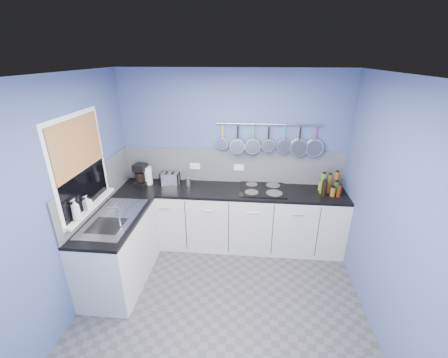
% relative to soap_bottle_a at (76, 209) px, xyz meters
% --- Properties ---
extents(floor, '(3.20, 3.00, 0.02)m').
position_rel_soap_bottle_a_xyz_m(floor, '(1.53, 0.01, -1.18)').
color(floor, '#47474C').
rests_on(floor, ground).
extents(ceiling, '(3.20, 3.00, 0.02)m').
position_rel_soap_bottle_a_xyz_m(ceiling, '(1.53, 0.01, 1.34)').
color(ceiling, white).
rests_on(ceiling, ground).
extents(wall_back, '(3.20, 0.02, 2.50)m').
position_rel_soap_bottle_a_xyz_m(wall_back, '(1.53, 1.52, 0.08)').
color(wall_back, '#425288').
rests_on(wall_back, ground).
extents(wall_front, '(3.20, 0.02, 2.50)m').
position_rel_soap_bottle_a_xyz_m(wall_front, '(1.53, -1.50, 0.08)').
color(wall_front, '#425288').
rests_on(wall_front, ground).
extents(wall_left, '(0.02, 3.00, 2.50)m').
position_rel_soap_bottle_a_xyz_m(wall_left, '(-0.08, 0.01, 0.08)').
color(wall_left, '#425288').
rests_on(wall_left, ground).
extents(wall_right, '(0.02, 3.00, 2.50)m').
position_rel_soap_bottle_a_xyz_m(wall_right, '(3.14, 0.01, 0.08)').
color(wall_right, '#425288').
rests_on(wall_right, ground).
extents(backsplash_back, '(3.20, 0.02, 0.50)m').
position_rel_soap_bottle_a_xyz_m(backsplash_back, '(1.53, 1.50, -0.02)').
color(backsplash_back, gray).
rests_on(backsplash_back, wall_back).
extents(backsplash_left, '(0.02, 1.80, 0.50)m').
position_rel_soap_bottle_a_xyz_m(backsplash_left, '(-0.06, 0.61, -0.02)').
color(backsplash_left, gray).
rests_on(backsplash_left, wall_left).
extents(cabinet_run_back, '(3.20, 0.60, 0.86)m').
position_rel_soap_bottle_a_xyz_m(cabinet_run_back, '(1.53, 1.21, -0.74)').
color(cabinet_run_back, beige).
rests_on(cabinet_run_back, ground).
extents(worktop_back, '(3.20, 0.60, 0.04)m').
position_rel_soap_bottle_a_xyz_m(worktop_back, '(1.53, 1.21, -0.29)').
color(worktop_back, black).
rests_on(worktop_back, cabinet_run_back).
extents(cabinet_run_left, '(0.60, 1.20, 0.86)m').
position_rel_soap_bottle_a_xyz_m(cabinet_run_left, '(0.23, 0.31, -0.74)').
color(cabinet_run_left, beige).
rests_on(cabinet_run_left, ground).
extents(worktop_left, '(0.60, 1.20, 0.04)m').
position_rel_soap_bottle_a_xyz_m(worktop_left, '(0.23, 0.31, -0.29)').
color(worktop_left, black).
rests_on(worktop_left, cabinet_run_left).
extents(window_frame, '(0.01, 1.00, 1.10)m').
position_rel_soap_bottle_a_xyz_m(window_frame, '(-0.05, 0.31, 0.38)').
color(window_frame, white).
rests_on(window_frame, wall_left).
extents(window_glass, '(0.01, 0.90, 1.00)m').
position_rel_soap_bottle_a_xyz_m(window_glass, '(-0.04, 0.31, 0.38)').
color(window_glass, black).
rests_on(window_glass, wall_left).
extents(bamboo_blind, '(0.01, 0.90, 0.55)m').
position_rel_soap_bottle_a_xyz_m(bamboo_blind, '(-0.03, 0.31, 0.61)').
color(bamboo_blind, '#BA7842').
rests_on(bamboo_blind, wall_left).
extents(window_sill, '(0.10, 0.98, 0.03)m').
position_rel_soap_bottle_a_xyz_m(window_sill, '(-0.02, 0.31, -0.13)').
color(window_sill, white).
rests_on(window_sill, wall_left).
extents(sink_unit, '(0.50, 0.95, 0.01)m').
position_rel_soap_bottle_a_xyz_m(sink_unit, '(0.23, 0.31, -0.27)').
color(sink_unit, silver).
rests_on(sink_unit, worktop_left).
extents(mixer_tap, '(0.12, 0.08, 0.26)m').
position_rel_soap_bottle_a_xyz_m(mixer_tap, '(0.39, 0.13, -0.14)').
color(mixer_tap, silver).
rests_on(mixer_tap, worktop_left).
extents(socket_left, '(0.15, 0.01, 0.09)m').
position_rel_soap_bottle_a_xyz_m(socket_left, '(0.98, 1.48, -0.04)').
color(socket_left, white).
rests_on(socket_left, backsplash_back).
extents(socket_right, '(0.15, 0.01, 0.09)m').
position_rel_soap_bottle_a_xyz_m(socket_right, '(1.63, 1.48, -0.04)').
color(socket_right, white).
rests_on(socket_right, backsplash_back).
extents(pot_rail, '(1.45, 0.02, 0.02)m').
position_rel_soap_bottle_a_xyz_m(pot_rail, '(2.03, 1.46, 0.61)').
color(pot_rail, silver).
rests_on(pot_rail, wall_back).
extents(soap_bottle_a, '(0.10, 0.10, 0.24)m').
position_rel_soap_bottle_a_xyz_m(soap_bottle_a, '(0.00, 0.00, 0.00)').
color(soap_bottle_a, white).
rests_on(soap_bottle_a, window_sill).
extents(soap_bottle_b, '(0.10, 0.10, 0.17)m').
position_rel_soap_bottle_a_xyz_m(soap_bottle_b, '(0.00, 0.22, -0.03)').
color(soap_bottle_b, white).
rests_on(soap_bottle_b, window_sill).
extents(paper_towel, '(0.13, 0.13, 0.26)m').
position_rel_soap_bottle_a_xyz_m(paper_towel, '(0.32, 1.29, -0.14)').
color(paper_towel, white).
rests_on(paper_towel, worktop_back).
extents(coffee_maker, '(0.21, 0.22, 0.32)m').
position_rel_soap_bottle_a_xyz_m(coffee_maker, '(0.23, 1.24, -0.11)').
color(coffee_maker, black).
rests_on(coffee_maker, worktop_back).
extents(toaster, '(0.29, 0.21, 0.17)m').
position_rel_soap_bottle_a_xyz_m(toaster, '(0.63, 1.33, -0.19)').
color(toaster, silver).
rests_on(toaster, worktop_back).
extents(canister, '(0.11, 0.11, 0.12)m').
position_rel_soap_bottle_a_xyz_m(canister, '(0.91, 1.29, -0.21)').
color(canister, silver).
rests_on(canister, worktop_back).
extents(hob, '(0.64, 0.56, 0.01)m').
position_rel_soap_bottle_a_xyz_m(hob, '(1.98, 1.25, -0.26)').
color(hob, black).
rests_on(hob, worktop_back).
extents(pan_0, '(0.17, 0.07, 0.36)m').
position_rel_soap_bottle_a_xyz_m(pan_0, '(1.40, 1.45, 0.43)').
color(pan_0, silver).
rests_on(pan_0, pot_rail).
extents(pan_1, '(0.21, 0.13, 0.40)m').
position_rel_soap_bottle_a_xyz_m(pan_1, '(1.61, 1.45, 0.41)').
color(pan_1, silver).
rests_on(pan_1, pot_rail).
extents(pan_2, '(0.22, 0.09, 0.41)m').
position_rel_soap_bottle_a_xyz_m(pan_2, '(1.82, 1.45, 0.41)').
color(pan_2, silver).
rests_on(pan_2, pot_rail).
extents(pan_3, '(0.18, 0.09, 0.37)m').
position_rel_soap_bottle_a_xyz_m(pan_3, '(2.03, 1.45, 0.42)').
color(pan_3, silver).
rests_on(pan_3, pot_rail).
extents(pan_4, '(0.20, 0.07, 0.39)m').
position_rel_soap_bottle_a_xyz_m(pan_4, '(2.24, 1.45, 0.42)').
color(pan_4, silver).
rests_on(pan_4, pot_rail).
extents(pan_5, '(0.25, 0.06, 0.44)m').
position_rel_soap_bottle_a_xyz_m(pan_5, '(2.45, 1.45, 0.39)').
color(pan_5, silver).
rests_on(pan_5, pot_rail).
extents(pan_6, '(0.24, 0.05, 0.43)m').
position_rel_soap_bottle_a_xyz_m(pan_6, '(2.67, 1.45, 0.39)').
color(pan_6, silver).
rests_on(pan_6, pot_rail).
extents(condiment_0, '(0.06, 0.06, 0.26)m').
position_rel_soap_bottle_a_xyz_m(condiment_0, '(2.99, 1.34, -0.14)').
color(condiment_0, '#8C5914').
rests_on(condiment_0, worktop_back).
extents(condiment_1, '(0.06, 0.06, 0.21)m').
position_rel_soap_bottle_a_xyz_m(condiment_1, '(2.89, 1.31, -0.16)').
color(condiment_1, black).
rests_on(condiment_1, worktop_back).
extents(condiment_2, '(0.07, 0.07, 0.13)m').
position_rel_soap_bottle_a_xyz_m(condiment_2, '(2.79, 1.31, -0.21)').
color(condiment_2, olive).
rests_on(condiment_2, worktop_back).
extents(condiment_3, '(0.06, 0.06, 0.16)m').
position_rel_soap_bottle_a_xyz_m(condiment_3, '(2.97, 1.23, -0.19)').
color(condiment_3, '#265919').
rests_on(condiment_3, worktop_back).
extents(condiment_4, '(0.06, 0.06, 0.26)m').
position_rel_soap_bottle_a_xyz_m(condiment_4, '(2.87, 1.24, -0.14)').
color(condiment_4, brown).
rests_on(condiment_4, worktop_back).
extents(condiment_5, '(0.07, 0.07, 0.29)m').
position_rel_soap_bottle_a_xyz_m(condiment_5, '(2.78, 1.21, -0.13)').
color(condiment_5, '#3F721E').
rests_on(condiment_5, worktop_back).
extents(condiment_6, '(0.06, 0.06, 0.17)m').
position_rel_soap_bottle_a_xyz_m(condiment_6, '(2.98, 1.11, -0.18)').
color(condiment_6, '#4C190C').
rests_on(condiment_6, worktop_back).
extents(condiment_7, '(0.07, 0.07, 0.12)m').
position_rel_soap_bottle_a_xyz_m(condiment_7, '(2.91, 1.13, -0.21)').
color(condiment_7, brown).
rests_on(condiment_7, worktop_back).
extents(condiment_8, '(0.07, 0.07, 0.22)m').
position_rel_soap_bottle_a_xyz_m(condiment_8, '(2.79, 1.12, -0.16)').
color(condiment_8, black).
rests_on(condiment_8, worktop_back).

